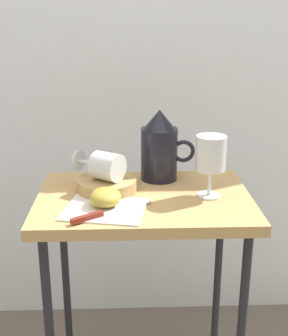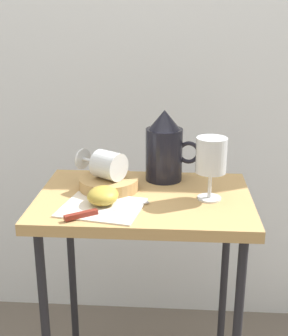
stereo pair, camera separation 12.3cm
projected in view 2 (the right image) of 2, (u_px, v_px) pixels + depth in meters
curtain_drape at (154, 74)px, 1.68m from camera, size 2.40×0.03×1.99m
table at (144, 224)px, 1.28m from camera, size 0.58×0.40×0.74m
linen_napkin at (102, 207)px, 1.18m from camera, size 0.23×0.20×0.00m
basket_tray at (109, 184)px, 1.29m from camera, size 0.17×0.17×0.03m
pitcher at (164, 152)px, 1.35m from camera, size 0.16×0.11×0.21m
wine_glass_upright at (211, 158)px, 1.20m from camera, size 0.08×0.08×0.17m
wine_glass_tipped_near at (108, 165)px, 1.27m from camera, size 0.16×0.13×0.08m
apple_half_left at (102, 196)px, 1.18m from camera, size 0.08×0.08×0.04m
apple_half_right at (103, 195)px, 1.19m from camera, size 0.08×0.08×0.04m
knife at (95, 212)px, 1.13m from camera, size 0.20×0.14×0.01m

